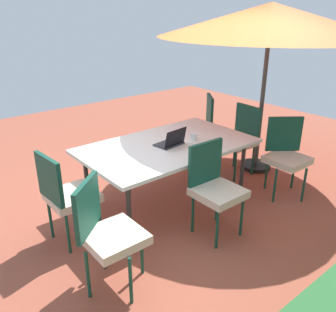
{
  "coord_description": "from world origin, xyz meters",
  "views": [
    {
      "loc": [
        2.46,
        3.01,
        2.24
      ],
      "look_at": [
        0.0,
        0.0,
        0.6
      ],
      "focal_mm": 37.91,
      "sensor_mm": 36.0,
      "label": 1
    }
  ],
  "objects_px": {
    "chair_northeast": "(106,230)",
    "chair_north": "(214,185)",
    "laptop": "(171,142)",
    "chair_west": "(240,137)",
    "dining_table": "(168,148)",
    "chair_southwest": "(200,123)",
    "chair_northwest": "(286,153)",
    "chair_east": "(66,193)",
    "cup": "(194,137)",
    "patio_umbrella": "(271,20)"
  },
  "relations": [
    {
      "from": "chair_northeast",
      "to": "patio_umbrella",
      "type": "bearing_deg",
      "value": -26.42
    },
    {
      "from": "chair_east",
      "to": "chair_southwest",
      "type": "xyz_separation_m",
      "value": [
        -2.63,
        -0.83,
        0.0
      ]
    },
    {
      "from": "chair_northeast",
      "to": "chair_north",
      "type": "xyz_separation_m",
      "value": [
        -1.26,
        0.0,
        0.0
      ]
    },
    {
      "from": "dining_table",
      "to": "cup",
      "type": "distance_m",
      "value": 0.35
    },
    {
      "from": "chair_northeast",
      "to": "cup",
      "type": "distance_m",
      "value": 1.8
    },
    {
      "from": "chair_north",
      "to": "patio_umbrella",
      "type": "bearing_deg",
      "value": 24.82
    },
    {
      "from": "chair_northwest",
      "to": "laptop",
      "type": "bearing_deg",
      "value": -172.22
    },
    {
      "from": "patio_umbrella",
      "to": "dining_table",
      "type": "bearing_deg",
      "value": -2.66
    },
    {
      "from": "chair_southwest",
      "to": "cup",
      "type": "distance_m",
      "value": 1.38
    },
    {
      "from": "chair_west",
      "to": "laptop",
      "type": "bearing_deg",
      "value": -85.01
    },
    {
      "from": "laptop",
      "to": "chair_west",
      "type": "bearing_deg",
      "value": 175.49
    },
    {
      "from": "laptop",
      "to": "chair_northwest",
      "type": "bearing_deg",
      "value": 143.85
    },
    {
      "from": "cup",
      "to": "chair_east",
      "type": "bearing_deg",
      "value": -3.32
    },
    {
      "from": "dining_table",
      "to": "cup",
      "type": "height_order",
      "value": "cup"
    },
    {
      "from": "chair_northeast",
      "to": "chair_east",
      "type": "relative_size",
      "value": 1.0
    },
    {
      "from": "dining_table",
      "to": "patio_umbrella",
      "type": "xyz_separation_m",
      "value": [
        -1.64,
        0.08,
        1.38
      ]
    },
    {
      "from": "chair_west",
      "to": "chair_southwest",
      "type": "bearing_deg",
      "value": -179.28
    },
    {
      "from": "chair_northeast",
      "to": "chair_north",
      "type": "height_order",
      "value": "same"
    },
    {
      "from": "dining_table",
      "to": "chair_north",
      "type": "xyz_separation_m",
      "value": [
        0.05,
        0.81,
        -0.15
      ]
    },
    {
      "from": "chair_west",
      "to": "chair_northeast",
      "type": "relative_size",
      "value": 1.0
    },
    {
      "from": "chair_southwest",
      "to": "laptop",
      "type": "distance_m",
      "value": 1.61
    },
    {
      "from": "patio_umbrella",
      "to": "chair_northeast",
      "type": "bearing_deg",
      "value": 13.88
    },
    {
      "from": "patio_umbrella",
      "to": "laptop",
      "type": "distance_m",
      "value": 2.08
    },
    {
      "from": "chair_northwest",
      "to": "chair_north",
      "type": "relative_size",
      "value": 1.0
    },
    {
      "from": "chair_northwest",
      "to": "chair_northeast",
      "type": "xyz_separation_m",
      "value": [
        2.59,
        0.03,
        0.0
      ]
    },
    {
      "from": "laptop",
      "to": "patio_umbrella",
      "type": "bearing_deg",
      "value": 172.71
    },
    {
      "from": "chair_west",
      "to": "chair_east",
      "type": "relative_size",
      "value": 1.0
    },
    {
      "from": "laptop",
      "to": "cup",
      "type": "bearing_deg",
      "value": 166.45
    },
    {
      "from": "chair_west",
      "to": "chair_north",
      "type": "bearing_deg",
      "value": -56.27
    },
    {
      "from": "dining_table",
      "to": "chair_north",
      "type": "height_order",
      "value": "chair_north"
    },
    {
      "from": "chair_west",
      "to": "chair_southwest",
      "type": "relative_size",
      "value": 1.0
    },
    {
      "from": "dining_table",
      "to": "chair_west",
      "type": "distance_m",
      "value": 1.31
    },
    {
      "from": "dining_table",
      "to": "cup",
      "type": "bearing_deg",
      "value": 163.78
    },
    {
      "from": "dining_table",
      "to": "patio_umbrella",
      "type": "relative_size",
      "value": 0.69
    },
    {
      "from": "chair_southwest",
      "to": "chair_northeast",
      "type": "bearing_deg",
      "value": -21.81
    },
    {
      "from": "dining_table",
      "to": "chair_west",
      "type": "xyz_separation_m",
      "value": [
        -1.3,
        0.01,
        -0.15
      ]
    },
    {
      "from": "dining_table",
      "to": "chair_southwest",
      "type": "xyz_separation_m",
      "value": [
        -1.33,
        -0.82,
        -0.15
      ]
    },
    {
      "from": "chair_north",
      "to": "dining_table",
      "type": "bearing_deg",
      "value": 88.01
    },
    {
      "from": "patio_umbrella",
      "to": "cup",
      "type": "distance_m",
      "value": 1.84
    },
    {
      "from": "patio_umbrella",
      "to": "chair_west",
      "type": "bearing_deg",
      "value": -11.04
    },
    {
      "from": "chair_northeast",
      "to": "chair_west",
      "type": "bearing_deg",
      "value": -23.3
    },
    {
      "from": "chair_east",
      "to": "chair_north",
      "type": "relative_size",
      "value": 1.0
    },
    {
      "from": "chair_north",
      "to": "chair_northeast",
      "type": "bearing_deg",
      "value": -178.78
    },
    {
      "from": "chair_southwest",
      "to": "dining_table",
      "type": "bearing_deg",
      "value": -21.69
    },
    {
      "from": "cup",
      "to": "patio_umbrella",
      "type": "bearing_deg",
      "value": -179.22
    },
    {
      "from": "chair_west",
      "to": "chair_southwest",
      "type": "height_order",
      "value": "same"
    },
    {
      "from": "chair_southwest",
      "to": "patio_umbrella",
      "type": "bearing_deg",
      "value": 55.67
    },
    {
      "from": "chair_northwest",
      "to": "chair_west",
      "type": "distance_m",
      "value": 0.77
    },
    {
      "from": "chair_east",
      "to": "laptop",
      "type": "distance_m",
      "value": 1.32
    },
    {
      "from": "chair_north",
      "to": "cup",
      "type": "xyz_separation_m",
      "value": [
        -0.37,
        -0.72,
        0.24
      ]
    }
  ]
}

